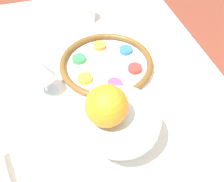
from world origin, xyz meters
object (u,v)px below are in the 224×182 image
(wine_glass, at_px, (41,70))
(orange_fruit, at_px, (106,106))
(seder_plate, at_px, (106,64))
(fruit_stand, at_px, (120,122))
(cup_near, at_px, (85,13))

(wine_glass, xyz_separation_m, orange_fruit, (0.22, 0.12, 0.07))
(wine_glass, bearing_deg, seder_plate, 105.54)
(seder_plate, relative_size, orange_fruit, 3.23)
(fruit_stand, xyz_separation_m, orange_fruit, (-0.00, -0.03, 0.07))
(cup_near, bearing_deg, orange_fruit, -6.69)
(seder_plate, bearing_deg, wine_glass, -74.46)
(wine_glass, relative_size, cup_near, 1.71)
(wine_glass, distance_m, cup_near, 0.39)
(orange_fruit, bearing_deg, cup_near, 173.31)
(fruit_stand, height_order, orange_fruit, orange_fruit)
(orange_fruit, relative_size, cup_near, 1.22)
(seder_plate, relative_size, fruit_stand, 1.61)
(wine_glass, height_order, orange_fruit, orange_fruit)
(cup_near, bearing_deg, seder_plate, 1.25)
(seder_plate, height_order, fruit_stand, fruit_stand)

